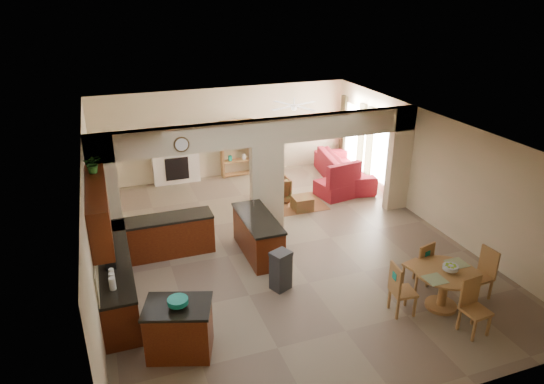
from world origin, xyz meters
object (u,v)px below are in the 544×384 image
object	(u,v)px
dining_table	(444,284)
sofa	(344,168)
kitchen_island	(179,329)
armchair	(274,189)

from	to	relation	value
dining_table	sofa	xyz separation A→B (m)	(1.27, 6.43, -0.10)
kitchen_island	sofa	world-z (taller)	kitchen_island
dining_table	armchair	xyz separation A→B (m)	(-1.28, 5.72, -0.16)
sofa	armchair	world-z (taller)	sofa
sofa	armchair	xyz separation A→B (m)	(-2.55, -0.71, -0.05)
dining_table	sofa	bearing A→B (deg)	78.80
kitchen_island	dining_table	xyz separation A→B (m)	(4.84, -0.45, 0.05)
dining_table	sofa	size ratio (longest dim) A/B	0.41
kitchen_island	armchair	world-z (taller)	kitchen_island
dining_table	sofa	distance (m)	6.56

